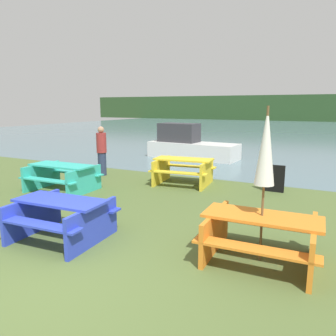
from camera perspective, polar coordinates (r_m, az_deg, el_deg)
name	(u,v)px	position (r m, az deg, el deg)	size (l,w,h in m)	color
ground_plane	(47,282)	(4.97, -20.32, -18.12)	(60.00, 60.00, 0.00)	#516633
water	(299,130)	(35.15, 21.81, 6.21)	(60.00, 50.00, 0.00)	slate
far_treeline	(314,108)	(55.01, 24.05, 9.53)	(80.00, 1.60, 4.00)	#284723
picnic_table_blue	(61,215)	(6.16, -18.08, -7.76)	(1.71, 1.48, 0.73)	blue
picnic_table_orange	(261,233)	(5.27, 15.90, -10.87)	(1.78, 1.44, 0.72)	orange
picnic_table_teal	(62,175)	(9.59, -17.96, -1.14)	(1.87, 1.43, 0.75)	#33B7A8
picnic_table_yellow	(183,169)	(9.88, 2.70, -0.13)	(1.87, 1.57, 0.79)	yellow
umbrella_white	(266,147)	(4.95, 16.68, 3.46)	(0.29, 0.29, 2.35)	brown
boat	(189,146)	(14.95, 3.70, 3.92)	(4.17, 1.65, 1.55)	silver
person	(102,151)	(11.34, -11.48, 2.93)	(0.33, 0.33, 1.67)	#283351
signboard	(274,178)	(9.49, 17.99, -1.74)	(0.55, 0.08, 0.75)	black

